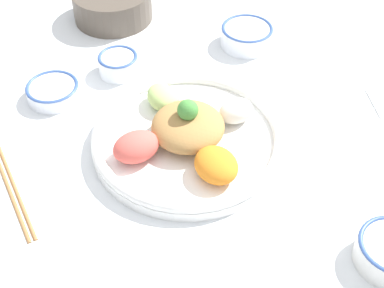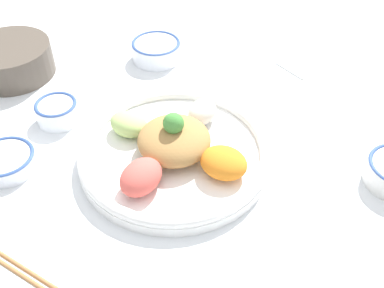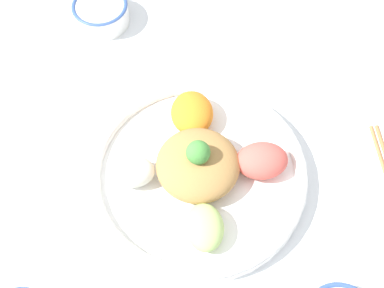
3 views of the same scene
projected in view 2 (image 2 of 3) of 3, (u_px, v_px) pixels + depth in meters
name	position (u px, v px, depth m)	size (l,w,h in m)	color
ground_plane	(179.00, 166.00, 0.82)	(2.40, 2.40, 0.00)	white
salad_platter	(174.00, 150.00, 0.81)	(0.35, 0.35, 0.11)	white
sauce_bowl_red	(57.00, 111.00, 0.90)	(0.08, 0.08, 0.04)	white
rice_bowl_blue	(156.00, 50.00, 1.07)	(0.12, 0.12, 0.05)	white
rice_bowl_plain	(6.00, 161.00, 0.80)	(0.11, 0.11, 0.03)	white
side_serving_bowl	(10.00, 58.00, 1.01)	(0.19, 0.19, 0.07)	#51473D
chopsticks_pair_near	(29.00, 275.00, 0.65)	(0.16, 0.21, 0.01)	#9E6B3D
serving_spoon_main	(302.00, 77.00, 1.02)	(0.05, 0.13, 0.01)	white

